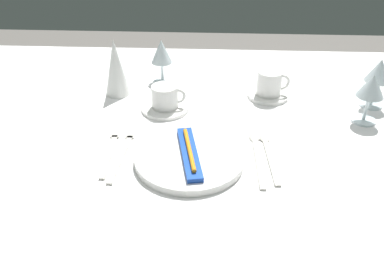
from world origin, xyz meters
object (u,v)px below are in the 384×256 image
object	(u,v)px
toothbrush_package	(189,152)
fork_outer	(123,152)
wine_glass_centre	(371,88)
wine_glass_right	(162,54)
coffee_cup_left	(270,83)
dinner_plate	(189,158)
spoon_soup	(257,152)
napkin_folded	(116,67)
wine_glass_left	(379,73)
coffee_cup_right	(165,97)
spoon_dessert	(268,151)
fork_inner	(111,150)

from	to	relation	value
toothbrush_package	fork_outer	xyz separation A→B (m)	(-0.16, 0.03, -0.02)
wine_glass_centre	wine_glass_right	distance (m)	0.63
coffee_cup_left	wine_glass_centre	world-z (taller)	wine_glass_centre
dinner_plate	toothbrush_package	xyz separation A→B (m)	(-0.00, 0.00, 0.02)
spoon_soup	napkin_folded	distance (m)	0.52
coffee_cup_left	wine_glass_left	world-z (taller)	wine_glass_left
wine_glass_right	fork_outer	bearing A→B (deg)	-96.71
coffee_cup_right	napkin_folded	size ratio (longest dim) A/B	0.55
spoon_dessert	wine_glass_right	size ratio (longest dim) A/B	1.51
fork_outer	wine_glass_right	world-z (taller)	wine_glass_right
wine_glass_left	wine_glass_right	distance (m)	0.65
spoon_dessert	wine_glass_left	world-z (taller)	wine_glass_left
coffee_cup_left	spoon_soup	bearing A→B (deg)	-101.29
toothbrush_package	wine_glass_right	size ratio (longest dim) A/B	1.50
coffee_cup_right	wine_glass_centre	world-z (taller)	wine_glass_centre
spoon_soup	wine_glass_centre	xyz separation A→B (m)	(0.31, 0.17, 0.10)
wine_glass_centre	wine_glass_right	bearing A→B (deg)	158.26
fork_inner	coffee_cup_right	xyz separation A→B (m)	(0.11, 0.22, 0.04)
napkin_folded	wine_glass_right	bearing A→B (deg)	37.77
wine_glass_left	fork_inner	bearing A→B (deg)	-159.30
dinner_plate	toothbrush_package	distance (m)	0.02
dinner_plate	wine_glass_left	world-z (taller)	wine_glass_left
toothbrush_package	spoon_dessert	xyz separation A→B (m)	(0.19, 0.05, -0.02)
spoon_soup	toothbrush_package	bearing A→B (deg)	-165.27
wine_glass_centre	spoon_dessert	bearing A→B (deg)	-149.37
fork_outer	spoon_dessert	xyz separation A→B (m)	(0.36, 0.02, -0.00)
fork_inner	coffee_cup_left	size ratio (longest dim) A/B	2.14
spoon_dessert	coffee_cup_left	size ratio (longest dim) A/B	2.16
fork_inner	coffee_cup_right	distance (m)	0.25
fork_outer	fork_inner	bearing A→B (deg)	165.69
fork_outer	coffee_cup_right	distance (m)	0.24
wine_glass_centre	toothbrush_package	bearing A→B (deg)	-155.62
fork_outer	fork_inner	xyz separation A→B (m)	(-0.03, 0.01, -0.00)
wine_glass_left	wine_glass_right	bearing A→B (deg)	167.48
coffee_cup_right	toothbrush_package	bearing A→B (deg)	-71.75
coffee_cup_right	spoon_dessert	bearing A→B (deg)	-36.61
dinner_plate	wine_glass_left	size ratio (longest dim) A/B	1.78
toothbrush_package	wine_glass_left	xyz separation A→B (m)	(0.52, 0.31, 0.08)
spoon_soup	wine_glass_centre	world-z (taller)	wine_glass_centre
dinner_plate	spoon_soup	xyz separation A→B (m)	(0.16, 0.04, -0.01)
fork_inner	spoon_soup	world-z (taller)	spoon_soup
coffee_cup_left	coffee_cup_right	world-z (taller)	coffee_cup_left
spoon_dessert	napkin_folded	distance (m)	0.53
coffee_cup_right	napkin_folded	xyz separation A→B (m)	(-0.16, 0.10, 0.05)
coffee_cup_left	dinner_plate	bearing A→B (deg)	-122.74
dinner_plate	wine_glass_left	distance (m)	0.61
fork_outer	wine_glass_centre	world-z (taller)	wine_glass_centre
spoon_dessert	dinner_plate	bearing A→B (deg)	-165.95
dinner_plate	coffee_cup_left	bearing A→B (deg)	57.26
spoon_soup	coffee_cup_left	size ratio (longest dim) A/B	2.31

